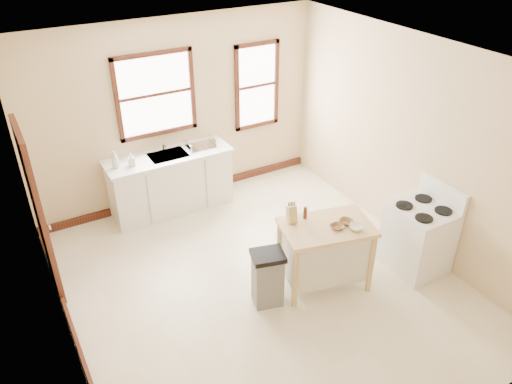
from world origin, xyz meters
The scene contains 23 objects.
floor centered at (0.00, 0.00, 0.00)m, with size 5.00×5.00×0.00m, color beige.
ceiling centered at (0.00, 0.00, 2.80)m, with size 5.00×5.00×0.00m, color white.
wall_back centered at (0.00, 2.50, 1.40)m, with size 4.50×0.04×2.80m, color beige.
wall_left centered at (-2.25, 0.00, 1.40)m, with size 0.04×5.00×2.80m, color beige.
wall_right centered at (2.25, 0.00, 1.40)m, with size 0.04×5.00×2.80m, color beige.
window_main centered at (-0.30, 2.48, 1.75)m, with size 1.17×0.06×1.22m, color #3F1411, non-canonical shape.
window_side centered at (1.35, 2.48, 1.60)m, with size 0.77×0.06×1.37m, color #3F1411, non-canonical shape.
door_left centered at (-2.21, 1.30, 1.05)m, with size 0.06×0.90×2.10m, color #3F1411.
baseboard_back centered at (0.00, 2.47, 0.06)m, with size 4.50×0.04×0.12m, color #3F1411.
baseboard_left centered at (-2.22, 0.00, 0.06)m, with size 0.04×5.00×0.12m, color #3F1411.
sink_counter centered at (-0.30, 2.20, 0.46)m, with size 1.86×0.62×0.92m, color white, non-canonical shape.
faucet centered at (-0.30, 2.38, 1.03)m, with size 0.03×0.03×0.22m, color silver.
soap_bottle_a centered at (-1.07, 2.18, 1.05)m, with size 0.10×0.10×0.25m, color #B2B2B2.
soap_bottle_b centered at (-0.86, 2.13, 1.02)m, with size 0.09×0.09×0.19m, color #B2B2B2.
dish_rack centered at (0.21, 2.21, 0.97)m, with size 0.43×0.32×0.11m, color silver, non-canonical shape.
kitchen_island centered at (0.68, -0.35, 0.43)m, with size 1.06×0.68×0.87m, color tan, non-canonical shape.
knife_block centered at (0.36, -0.08, 0.97)m, with size 0.10×0.10×0.20m, color #D8B671, non-canonical shape.
pepper_grinder centered at (0.54, -0.10, 0.94)m, with size 0.04×0.04×0.15m, color #421E11.
bowl_a centered at (0.75, -0.45, 0.89)m, with size 0.15×0.15×0.04m, color brown.
bowl_b centered at (0.90, -0.42, 0.89)m, with size 0.16×0.16×0.04m, color brown.
bowl_c centered at (0.92, -0.58, 0.89)m, with size 0.16×0.16×0.05m, color white.
trash_bin centered at (-0.09, -0.30, 0.36)m, with size 0.37×0.31×0.72m, color #5D5E5B, non-canonical shape.
gas_stove centered at (1.92, -0.66, 0.58)m, with size 0.71×0.72×1.15m, color white, non-canonical shape.
Camera 1 is at (-2.41, -4.10, 4.19)m, focal length 35.00 mm.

